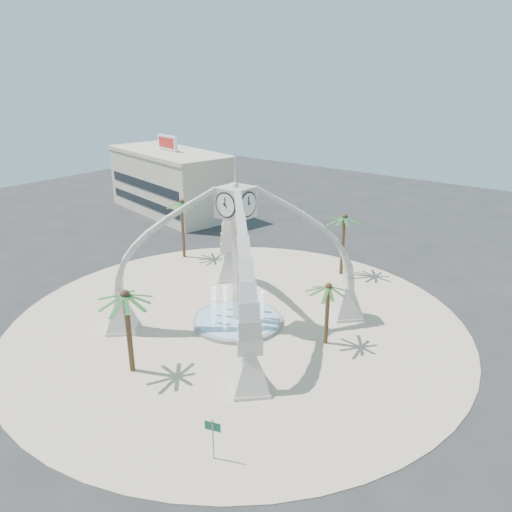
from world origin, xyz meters
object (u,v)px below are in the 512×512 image
Objects in this scene: palm_east at (329,287)px; palm_north at (344,218)px; palm_south at (125,296)px; fountain at (238,320)px; palm_west at (181,203)px; clock_tower at (237,254)px; street_sign at (213,431)px.

palm_north reaches higher than palm_east.
fountain is at bearing 82.72° from palm_south.
fountain is 1.38× the size of palm_east.
palm_north is at bearing 21.42° from palm_west.
fountain is at bearing -168.13° from palm_east.
clock_tower reaches higher than palm_south.
palm_south reaches higher than street_sign.
fountain is 1.06× the size of palm_west.
palm_west reaches higher than street_sign.
fountain is 16.92m from palm_north.
palm_west is (-23.71, 7.12, 1.62)m from palm_east.
palm_west reaches higher than palm_east.
palm_south is (-9.38, -12.32, 1.15)m from palm_east.
palm_west is (-15.70, 8.81, 6.39)m from fountain.
palm_north is at bearing 83.23° from palm_south.
clock_tower is 2.38× the size of palm_west.
palm_east is at bearing -65.89° from palm_north.
palm_east is at bearing 52.72° from palm_south.
palm_north is at bearing 114.11° from palm_east.
palm_east is 24.81m from palm_west.
palm_east is 0.80× the size of palm_north.
palm_north is (-6.25, 13.97, 1.38)m from palm_east.
palm_west is at bearing 163.28° from palm_east.
clock_tower is 18.00m from palm_west.
palm_east is 15.66m from street_sign.
palm_north is 26.48m from palm_south.
palm_north is (1.76, 15.66, -0.05)m from clock_tower.
fountain is 19.10m from palm_west.
palm_west is 1.03× the size of palm_north.
fountain is 12.24m from palm_south.
street_sign is at bearing -54.89° from fountain.
clock_tower is at bearing -29.30° from palm_west.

